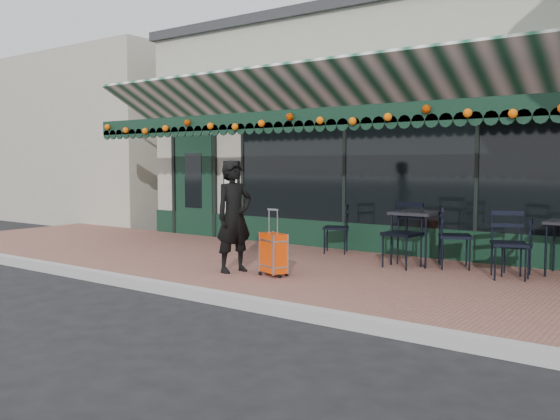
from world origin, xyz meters
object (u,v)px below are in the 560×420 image
Objects in this scene: chair_b_right at (455,237)px; chair_a_front at (509,245)px; chair_a_left at (517,247)px; woman at (234,217)px; suitcase at (273,254)px; cafe_table_b at (416,217)px; chair_b_front at (402,234)px; chair_b_left at (336,228)px.

chair_a_front is at bearing -137.13° from chair_b_right.
woman is at bearing -68.05° from chair_a_left.
suitcase is at bearing 113.66° from chair_b_right.
chair_a_front reaches higher than cafe_table_b.
chair_b_front reaches higher than chair_a_front.
chair_a_front is at bearing -13.07° from cafe_table_b.
cafe_table_b is 0.46m from chair_b_front.
chair_b_left is at bearing 169.96° from cafe_table_b.
chair_b_left is 2.26m from chair_b_right.
chair_b_right is at bearing 0.80° from cafe_table_b.
chair_b_right is at bearing -33.53° from woman.
suitcase is 2.46m from cafe_table_b.
chair_b_front is at bearing 95.39° from chair_b_right.
woman is 1.95× the size of cafe_table_b.
cafe_table_b is at bearing 65.80° from chair_b_right.
woman reaches higher than chair_a_left.
woman is 2.50m from chair_b_left.
chair_a_left is at bearing -43.19° from woman.
cafe_table_b is (1.87, 2.17, -0.06)m from woman.
cafe_table_b is at bearing 144.22° from chair_a_front.
chair_b_right is (1.84, 2.10, 0.16)m from suitcase.
chair_b_right reaches higher than cafe_table_b.
chair_a_left is 0.95× the size of chair_b_left.
chair_b_right reaches higher than chair_b_left.
woman reaches higher than cafe_table_b.
suitcase is 0.98× the size of chair_b_right.
cafe_table_b is at bearing 83.48° from suitcase.
woman reaches higher than chair_b_front.
woman is 1.61× the size of chair_b_front.
woman is at bearing -29.23° from chair_b_left.
suitcase is at bearing -63.61° from chair_a_left.
chair_b_right is at bearing 72.51° from suitcase.
woman is 3.84m from chair_a_front.
chair_a_front is (3.36, 1.83, -0.34)m from woman.
chair_b_left reaches higher than chair_a_left.
chair_a_front is (-0.04, -0.27, 0.06)m from chair_a_left.
chair_b_right is at bearing -105.27° from chair_a_left.
cafe_table_b is 1.57m from chair_a_left.
cafe_table_b is 1.67m from chair_b_left.
chair_b_front is (-0.05, -0.39, -0.24)m from cafe_table_b.
suitcase is 2.80m from chair_b_right.
chair_b_left is at bearing 9.48° from woman.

